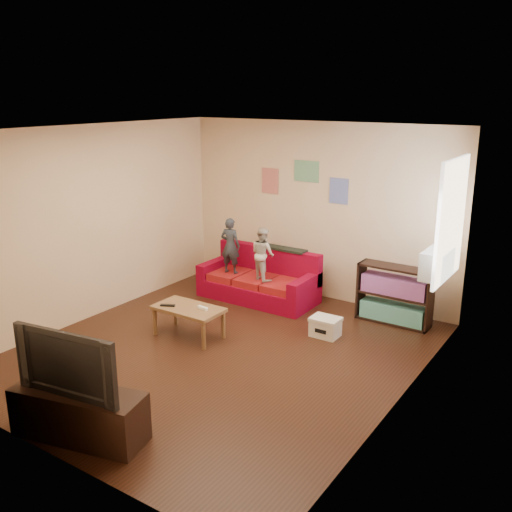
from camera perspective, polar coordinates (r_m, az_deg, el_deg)
The scene contains 17 objects.
room_shell at distance 6.72m, azimuth -3.77°, elevation 0.87°, with size 4.52×5.02×2.72m.
sofa at distance 8.87m, azimuth 0.44°, elevation -2.59°, with size 1.81×0.83×0.80m.
child_a at distance 8.83m, azimuth -2.59°, elevation 1.04°, with size 0.32×0.21×0.88m, color #2C3038.
child_b at distance 8.51m, azimuth 0.68°, elevation 0.23°, with size 0.39×0.30×0.81m, color beige.
coffee_table at distance 7.53m, azimuth -6.77°, elevation -5.52°, with size 0.92×0.50×0.41m.
remote at distance 7.57m, azimuth -8.83°, elevation -4.90°, with size 0.19×0.05×0.02m, color black.
game_controller at distance 7.41m, azimuth -5.35°, elevation -5.19°, with size 0.15×0.04×0.03m, color white.
bookshelf at distance 8.14m, azimuth 13.66°, elevation -4.08°, with size 1.02×0.31×0.82m.
window at distance 7.17m, azimuth 18.91°, elevation 3.38°, with size 0.04×1.08×1.48m, color white.
ac_unit at distance 7.33m, azimuth 17.62°, elevation -0.76°, with size 0.28×0.55×0.35m, color #B7B2A3.
artwork_left at distance 9.12m, azimuth 1.41°, elevation 7.53°, with size 0.30×0.01×0.40m, color #D87266.
artwork_center at distance 8.77m, azimuth 5.06°, elevation 8.44°, with size 0.42×0.01×0.32m, color #72B27F.
artwork_right at distance 8.56m, azimuth 8.27°, elevation 6.45°, with size 0.30×0.01×0.38m, color #727FCC.
file_box at distance 7.62m, azimuth 6.95°, elevation -7.03°, with size 0.38×0.29×0.26m.
tv_stand at distance 5.72m, azimuth -17.25°, elevation -14.88°, with size 1.27×0.42×0.48m, color black.
television at distance 5.46m, azimuth -17.74°, elevation -9.86°, with size 1.10×0.15×0.63m, color black.
tissue at distance 7.91m, azimuth 7.39°, elevation -6.85°, with size 0.09×0.09×0.09m, color white.
Camera 1 is at (3.95, -5.15, 3.12)m, focal length 40.00 mm.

